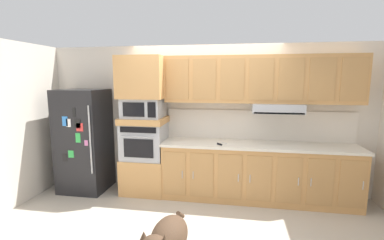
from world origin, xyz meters
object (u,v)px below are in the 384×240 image
built_in_oven (145,141)px  microwave (144,108)px  refrigerator (84,140)px  screwdriver (220,144)px

built_in_oven → microwave: bearing=-0.8°
refrigerator → built_in_oven: bearing=3.6°
refrigerator → screwdriver: refrigerator is taller
built_in_oven → screwdriver: built_in_oven is taller
built_in_oven → screwdriver: size_ratio=4.16×
refrigerator → built_in_oven: (1.07, 0.07, 0.02)m
microwave → screwdriver: 1.40m
built_in_oven → microwave: size_ratio=1.09×
microwave → screwdriver: microwave is taller
refrigerator → screwdriver: 2.36m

